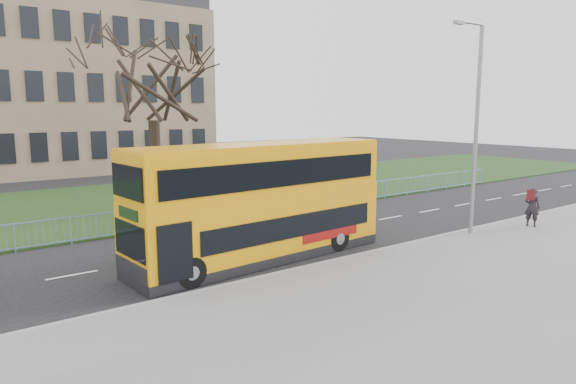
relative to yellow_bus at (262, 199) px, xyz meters
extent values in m
plane|color=black|center=(3.04, -0.39, -2.19)|extent=(120.00, 120.00, 0.00)
cube|color=slate|center=(3.04, -7.14, -2.13)|extent=(80.00, 10.50, 0.12)
cube|color=gray|center=(3.04, -1.94, -2.12)|extent=(80.00, 0.20, 0.14)
cube|color=#1C3513|center=(3.04, 13.91, -2.15)|extent=(80.00, 15.40, 0.08)
cube|color=#7A654D|center=(-1.96, 34.61, 4.81)|extent=(30.00, 15.00, 14.00)
cube|color=orange|center=(0.00, 0.01, -0.95)|extent=(9.86, 2.98, 1.81)
cube|color=orange|center=(0.00, 0.01, 0.11)|extent=(9.86, 2.98, 0.31)
cube|color=orange|center=(0.00, 0.01, 1.08)|extent=(9.81, 2.93, 1.62)
cube|color=black|center=(0.63, -1.11, -0.88)|extent=(7.49, 0.55, 0.79)
cube|color=black|center=(0.08, -1.13, 1.00)|extent=(8.93, 0.65, 0.88)
cylinder|color=black|center=(-3.39, -1.27, -1.70)|extent=(0.98, 0.32, 0.96)
cylinder|color=black|center=(2.89, -0.84, -1.70)|extent=(0.98, 0.32, 0.96)
imported|color=black|center=(12.30, -3.27, -1.20)|extent=(0.56, 0.72, 1.74)
cylinder|color=gray|center=(9.04, -2.39, 2.19)|extent=(0.17, 0.17, 8.51)
cylinder|color=gray|center=(8.29, -2.37, 6.44)|extent=(1.49, 0.14, 0.11)
cube|color=gray|center=(7.55, -2.35, 6.39)|extent=(0.48, 0.20, 0.13)
camera|label=1|loc=(-9.83, -14.83, 3.10)|focal=32.00mm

